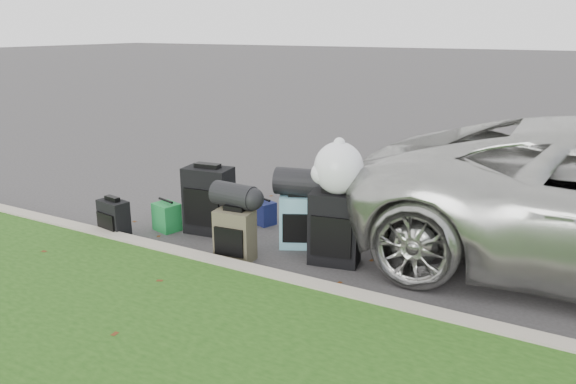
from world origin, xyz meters
The scene contains 12 objects.
ground centered at (0.00, 0.00, 0.00)m, with size 120.00×120.00×0.00m, color #383535.
curb centered at (0.00, -1.00, 0.07)m, with size 120.00×0.18×0.15m, color #9E937F.
suitcase_small_black centered at (-1.82, -0.81, 0.23)m, with size 0.37×0.20×0.46m, color black.
suitcase_large_black_left centered at (-1.00, -0.09, 0.39)m, with size 0.55×0.33×0.79m, color black.
suitcase_olive centered at (-0.26, -0.63, 0.27)m, with size 0.39×0.25×0.54m, color #3F3B2A.
suitcase_teal centered at (0.14, 0.01, 0.29)m, with size 0.41×0.24×0.58m, color #6198B3.
suitcase_large_black_right centered at (0.67, -0.20, 0.38)m, with size 0.50×0.30×0.76m, color black.
tote_green centered at (-1.49, -0.30, 0.17)m, with size 0.29×0.23×0.33m, color #1D8339.
tote_navy centered at (-0.59, 0.47, 0.14)m, with size 0.26×0.21×0.28m, color #161D4F.
duffel_left centered at (-0.33, -0.53, 0.67)m, with size 0.26×0.26×0.48m, color black.
duffel_right centered at (0.14, 0.05, 0.74)m, with size 0.30×0.30×0.54m, color black.
trash_bag centered at (0.69, -0.17, 1.01)m, with size 0.50×0.50×0.50m, color white.
Camera 1 is at (2.89, -5.12, 2.35)m, focal length 35.00 mm.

